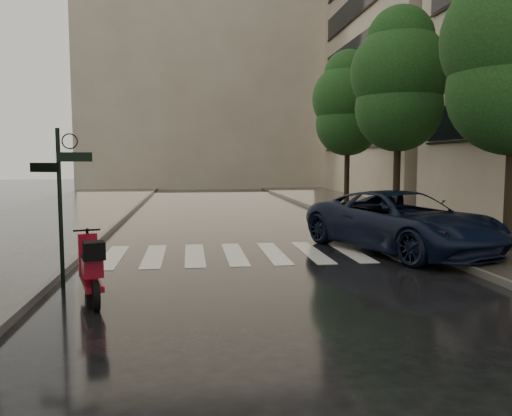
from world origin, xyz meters
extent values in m
plane|color=black|center=(0.00, 0.00, 0.00)|extent=(120.00, 120.00, 0.00)
cube|color=#38332D|center=(-4.50, 12.00, 0.06)|extent=(6.00, 60.00, 0.12)
cube|color=#38332D|center=(10.25, 12.00, 0.06)|extent=(5.50, 60.00, 0.12)
cube|color=#595651|center=(-1.45, 12.00, 0.07)|extent=(0.12, 60.00, 0.16)
cube|color=#595651|center=(7.45, 12.00, 0.07)|extent=(0.12, 60.00, 0.16)
cube|color=silver|center=(-0.70, 6.00, 0.01)|extent=(0.50, 3.20, 0.01)
cube|color=silver|center=(0.35, 6.00, 0.01)|extent=(0.50, 3.20, 0.01)
cube|color=silver|center=(1.40, 6.00, 0.01)|extent=(0.50, 3.20, 0.01)
cube|color=silver|center=(2.45, 6.00, 0.01)|extent=(0.50, 3.20, 0.01)
cube|color=silver|center=(3.50, 6.00, 0.01)|extent=(0.50, 3.20, 0.01)
cube|color=silver|center=(4.55, 6.00, 0.01)|extent=(0.50, 3.20, 0.01)
cube|color=silver|center=(5.60, 6.00, 0.01)|extent=(0.50, 3.20, 0.01)
cube|color=silver|center=(6.65, 6.00, 0.01)|extent=(0.50, 3.20, 0.01)
cylinder|color=black|center=(-1.20, 3.00, 1.55)|extent=(0.08, 0.08, 3.10)
cube|color=black|center=(-0.90, 3.00, 2.55)|extent=(0.62, 0.26, 0.18)
cube|color=black|center=(-1.48, 3.00, 2.35)|extent=(0.56, 0.29, 0.18)
cube|color=#9E9179|center=(16.50, 26.00, 9.25)|extent=(8.00, 16.00, 18.50)
cube|color=#9E9179|center=(3.00, 38.00, 10.00)|extent=(22.00, 6.00, 20.00)
cylinder|color=black|center=(9.60, 5.00, 2.25)|extent=(0.28, 0.28, 4.26)
cylinder|color=black|center=(9.50, 12.00, 2.36)|extent=(0.28, 0.28, 4.48)
sphere|color=#133312|center=(9.50, 12.00, 4.52)|extent=(3.40, 3.40, 3.40)
sphere|color=#133312|center=(9.50, 12.00, 5.88)|extent=(3.80, 3.80, 3.80)
sphere|color=#133312|center=(9.50, 12.00, 7.16)|extent=(2.60, 2.60, 2.60)
cylinder|color=black|center=(9.70, 19.00, 2.30)|extent=(0.28, 0.28, 4.37)
sphere|color=#133312|center=(9.70, 19.00, 4.41)|extent=(3.40, 3.40, 3.40)
sphere|color=#133312|center=(9.70, 19.00, 5.74)|extent=(3.80, 3.80, 3.80)
sphere|color=#133312|center=(9.70, 19.00, 6.98)|extent=(2.60, 2.60, 2.60)
cylinder|color=black|center=(-0.28, 1.34, 0.25)|extent=(0.24, 0.52, 0.51)
cylinder|color=black|center=(-0.64, 2.61, 0.25)|extent=(0.24, 0.52, 0.51)
cube|color=maroon|center=(-0.47, 2.00, 0.34)|extent=(0.67, 1.40, 0.11)
cube|color=maroon|center=(-0.40, 1.75, 0.66)|extent=(0.47, 0.65, 0.30)
cube|color=maroon|center=(-0.60, 2.46, 0.74)|extent=(0.36, 0.22, 0.79)
cylinder|color=black|center=(-0.63, 2.56, 1.18)|extent=(0.48, 0.17, 0.04)
cube|color=black|center=(-0.29, 1.37, 1.00)|extent=(0.41, 0.40, 0.30)
imported|color=black|center=(7.00, 5.81, 0.82)|extent=(4.55, 6.50, 1.65)
camera|label=1|loc=(1.29, -7.01, 2.49)|focal=35.00mm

